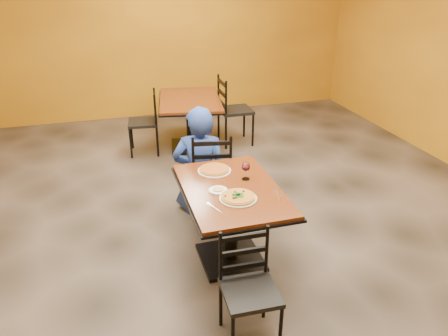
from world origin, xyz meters
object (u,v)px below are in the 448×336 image
object	(u,v)px
chair_main_near	(250,293)
chair_second_right	(236,111)
chair_main_far	(211,171)
wine_glass	(246,170)
table_second	(190,111)
side_plate	(218,190)
chair_second_left	(143,123)
plate_far	(214,171)
diner	(200,159)
pizza_far	(214,169)
plate_main	(238,198)
table_main	(231,207)
pizza_main	(238,197)

from	to	relation	value
chair_main_near	chair_second_right	distance (m)	3.86
chair_main_far	wine_glass	distance (m)	0.90
table_second	chair_main_near	distance (m)	3.73
table_second	side_plate	xyz separation A→B (m)	(-0.36, -2.80, 0.20)
chair_second_left	plate_far	bearing A→B (deg)	16.86
chair_second_right	chair_second_left	bearing A→B (deg)	90.49
side_plate	diner	bearing A→B (deg)	85.55
diner	wine_glass	bearing A→B (deg)	119.74
pizza_far	wine_glass	distance (m)	0.33
diner	plate_far	world-z (taller)	diner
chair_main_far	plate_main	distance (m)	1.18
chair_second_right	diner	distance (m)	2.02
chair_main_near	diner	world-z (taller)	diner
table_main	plate_far	world-z (taller)	plate_far
chair_second_right	pizza_main	bearing A→B (deg)	163.18
chair_main_near	pizza_far	bearing A→B (deg)	87.97
table_main	chair_second_right	distance (m)	2.93
pizza_far	chair_main_far	bearing A→B (deg)	78.99
table_main	table_second	size ratio (longest dim) A/B	0.86
plate_main	table_second	bearing A→B (deg)	85.44
pizza_far	side_plate	bearing A→B (deg)	-100.36
plate_main	wine_glass	world-z (taller)	wine_glass
chair_main_near	chair_main_far	size ratio (longest dim) A/B	0.89
table_main	diner	distance (m)	1.01
pizza_main	pizza_far	world-z (taller)	same
chair_second_left	pizza_far	size ratio (longest dim) A/B	3.23
diner	side_plate	world-z (taller)	diner
chair_main_near	chair_second_left	bearing A→B (deg)	96.83
chair_main_near	pizza_far	world-z (taller)	chair_main_near
table_main	chair_second_left	world-z (taller)	chair_second_left
pizza_main	chair_main_far	bearing A→B (deg)	86.85
chair_main_near	pizza_far	xyz separation A→B (m)	(0.09, 1.29, 0.35)
chair_second_right	plate_far	xyz separation A→B (m)	(-0.98, -2.42, 0.24)
wine_glass	chair_main_near	bearing A→B (deg)	-106.77
pizza_main	plate_main	bearing A→B (deg)	0.00
side_plate	plate_main	bearing A→B (deg)	-56.70
chair_second_right	wine_glass	distance (m)	2.78
table_main	pizza_main	size ratio (longest dim) A/B	4.33
plate_main	pizza_main	bearing A→B (deg)	0.00
chair_second_left	table_main	bearing A→B (deg)	16.72
chair_main_far	pizza_main	bearing A→B (deg)	96.49
plate_far	side_plate	distance (m)	0.38
diner	pizza_far	xyz separation A→B (m)	(-0.01, -0.65, 0.18)
pizza_main	side_plate	distance (m)	0.22
chair_main_far	table_main	bearing A→B (deg)	96.03
table_main	chair_main_far	xyz separation A→B (m)	(0.06, 0.94, -0.09)
chair_second_right	pizza_far	world-z (taller)	chair_second_right
table_main	plate_far	size ratio (longest dim) A/B	3.97
table_second	wine_glass	bearing A→B (deg)	-91.34
chair_main_far	diner	bearing A→B (deg)	-25.04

